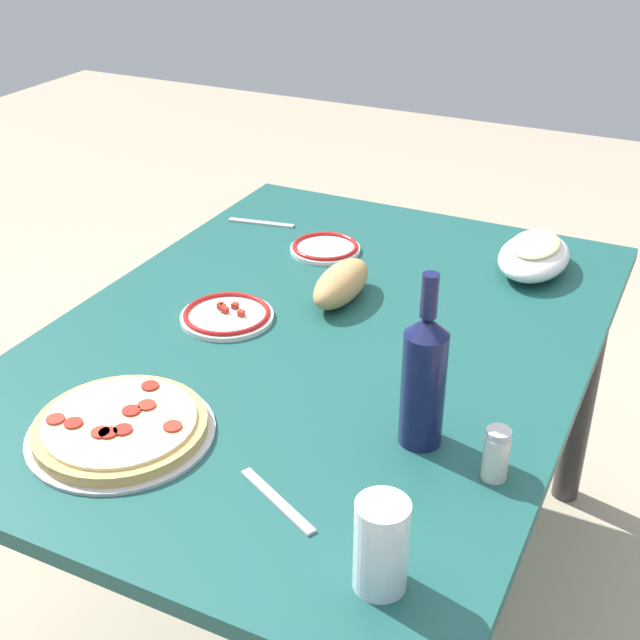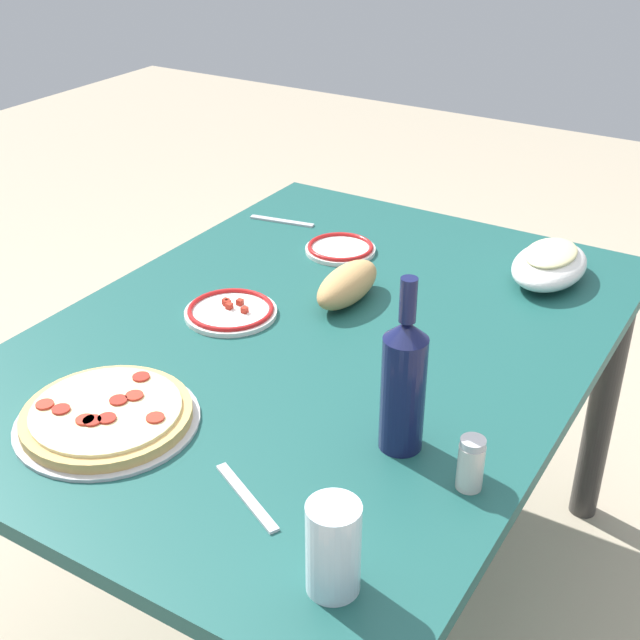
% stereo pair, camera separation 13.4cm
% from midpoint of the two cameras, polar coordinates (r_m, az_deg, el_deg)
% --- Properties ---
extents(ground_plane, '(8.00, 8.00, 0.00)m').
position_cam_midpoint_polar(ground_plane, '(2.13, -1.90, -18.11)').
color(ground_plane, tan).
rests_on(ground_plane, ground).
extents(dining_table, '(1.37, 1.00, 0.73)m').
position_cam_midpoint_polar(dining_table, '(1.72, -2.24, -3.97)').
color(dining_table, '#194C47').
rests_on(dining_table, ground).
extents(pepperoni_pizza, '(0.31, 0.31, 0.03)m').
position_cam_midpoint_polar(pepperoni_pizza, '(1.44, -15.81, -6.97)').
color(pepperoni_pizza, '#B7B7BC').
rests_on(pepperoni_pizza, dining_table).
extents(baked_pasta_dish, '(0.24, 0.15, 0.08)m').
position_cam_midpoint_polar(baked_pasta_dish, '(1.94, 12.19, 4.27)').
color(baked_pasta_dish, white).
rests_on(baked_pasta_dish, dining_table).
extents(wine_bottle, '(0.07, 0.07, 0.30)m').
position_cam_midpoint_polar(wine_bottle, '(1.32, 4.05, -3.93)').
color(wine_bottle, '#141942').
rests_on(wine_bottle, dining_table).
extents(water_glass, '(0.07, 0.07, 0.13)m').
position_cam_midpoint_polar(water_glass, '(1.11, 0.53, -14.91)').
color(water_glass, silver).
rests_on(water_glass, dining_table).
extents(side_plate_near, '(0.16, 0.16, 0.02)m').
position_cam_midpoint_polar(side_plate_near, '(2.00, -1.58, 4.80)').
color(side_plate_near, white).
rests_on(side_plate_near, dining_table).
extents(side_plate_far, '(0.19, 0.19, 0.02)m').
position_cam_midpoint_polar(side_plate_far, '(1.73, -8.45, 0.27)').
color(side_plate_far, white).
rests_on(side_plate_far, dining_table).
extents(bread_loaf, '(0.20, 0.08, 0.08)m').
position_cam_midpoint_polar(bread_loaf, '(1.77, -0.75, 2.42)').
color(bread_loaf, tan).
rests_on(bread_loaf, dining_table).
extents(spice_shaker, '(0.04, 0.04, 0.09)m').
position_cam_midpoint_polar(spice_shaker, '(1.30, 8.76, -8.92)').
color(spice_shaker, silver).
rests_on(spice_shaker, dining_table).
extents(fork_left, '(0.09, 0.16, 0.00)m').
position_cam_midpoint_polar(fork_left, '(1.27, -5.97, -11.98)').
color(fork_left, '#B7B7BC').
rests_on(fork_left, dining_table).
extents(fork_right, '(0.05, 0.17, 0.00)m').
position_cam_midpoint_polar(fork_right, '(2.17, -5.73, 6.44)').
color(fork_right, '#B7B7BC').
rests_on(fork_right, dining_table).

